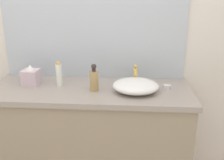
{
  "coord_description": "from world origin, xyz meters",
  "views": [
    {
      "loc": [
        0.42,
        -1.41,
        1.54
      ],
      "look_at": [
        0.29,
        0.38,
        0.92
      ],
      "focal_mm": 41.46,
      "sensor_mm": 36.0,
      "label": 1
    }
  ],
  "objects_px": {
    "soap_dispenser": "(94,79)",
    "lotion_bottle": "(59,75)",
    "sink_basin": "(136,86)",
    "tissue_box": "(31,76)",
    "candle_jar": "(167,87)"
  },
  "relations": [
    {
      "from": "soap_dispenser",
      "to": "lotion_bottle",
      "type": "distance_m",
      "value": 0.3
    },
    {
      "from": "sink_basin",
      "to": "tissue_box",
      "type": "bearing_deg",
      "value": 173.18
    },
    {
      "from": "candle_jar",
      "to": "sink_basin",
      "type": "bearing_deg",
      "value": -163.52
    },
    {
      "from": "sink_basin",
      "to": "candle_jar",
      "type": "xyz_separation_m",
      "value": [
        0.24,
        0.07,
        -0.03
      ]
    },
    {
      "from": "sink_basin",
      "to": "lotion_bottle",
      "type": "height_order",
      "value": "lotion_bottle"
    },
    {
      "from": "soap_dispenser",
      "to": "candle_jar",
      "type": "height_order",
      "value": "soap_dispenser"
    },
    {
      "from": "sink_basin",
      "to": "soap_dispenser",
      "type": "distance_m",
      "value": 0.31
    },
    {
      "from": "soap_dispenser",
      "to": "candle_jar",
      "type": "xyz_separation_m",
      "value": [
        0.54,
        0.07,
        -0.07
      ]
    },
    {
      "from": "candle_jar",
      "to": "soap_dispenser",
      "type": "bearing_deg",
      "value": -172.96
    },
    {
      "from": "lotion_bottle",
      "to": "candle_jar",
      "type": "distance_m",
      "value": 0.83
    },
    {
      "from": "sink_basin",
      "to": "tissue_box",
      "type": "height_order",
      "value": "tissue_box"
    },
    {
      "from": "sink_basin",
      "to": "tissue_box",
      "type": "relative_size",
      "value": 2.11
    },
    {
      "from": "lotion_bottle",
      "to": "candle_jar",
      "type": "bearing_deg",
      "value": -1.37
    },
    {
      "from": "soap_dispenser",
      "to": "tissue_box",
      "type": "distance_m",
      "value": 0.52
    },
    {
      "from": "soap_dispenser",
      "to": "tissue_box",
      "type": "relative_size",
      "value": 1.28
    }
  ]
}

